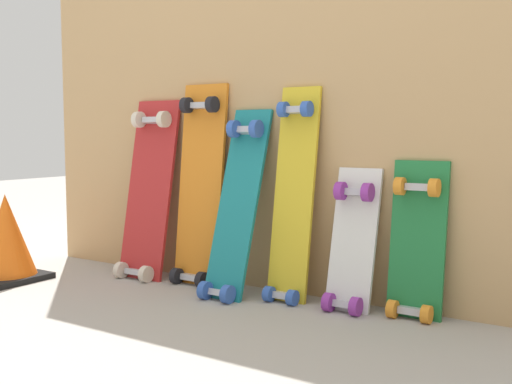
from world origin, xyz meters
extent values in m
plane|color=#9E9991|center=(0.00, 0.00, 0.00)|extent=(12.00, 12.00, 0.00)
cube|color=tan|center=(0.00, 0.07, 0.84)|extent=(2.43, 0.04, 1.67)
cube|color=#B22626|center=(-0.57, -0.04, 0.35)|extent=(0.23, 0.17, 0.82)
cube|color=#B7B7BF|center=(-0.57, -0.12, 0.03)|extent=(0.11, 0.04, 0.03)
cube|color=#B7B7BF|center=(-0.57, 0.00, 0.67)|extent=(0.11, 0.04, 0.03)
cylinder|color=beige|center=(-0.65, -0.14, 0.03)|extent=(0.03, 0.07, 0.07)
cylinder|color=beige|center=(-0.50, -0.14, 0.03)|extent=(0.03, 0.07, 0.07)
cylinder|color=beige|center=(-0.65, -0.02, 0.68)|extent=(0.03, 0.07, 0.07)
cylinder|color=beige|center=(-0.50, -0.02, 0.68)|extent=(0.03, 0.07, 0.07)
cube|color=orange|center=(-0.31, -0.01, 0.38)|extent=(0.21, 0.11, 0.88)
cube|color=#B7B7BF|center=(-0.31, -0.07, 0.03)|extent=(0.10, 0.04, 0.03)
cube|color=#B7B7BF|center=(-0.31, 0.01, 0.73)|extent=(0.10, 0.04, 0.03)
cylinder|color=black|center=(-0.38, -0.09, 0.03)|extent=(0.03, 0.06, 0.06)
cylinder|color=black|center=(-0.25, -0.09, 0.03)|extent=(0.03, 0.06, 0.06)
cylinder|color=black|center=(-0.38, -0.01, 0.73)|extent=(0.03, 0.06, 0.06)
cylinder|color=black|center=(-0.25, -0.01, 0.73)|extent=(0.03, 0.06, 0.06)
cube|color=#197A7F|center=(-0.08, -0.08, 0.32)|extent=(0.17, 0.26, 0.78)
cube|color=#B7B7BF|center=(-0.08, -0.20, 0.03)|extent=(0.08, 0.04, 0.03)
cube|color=#B7B7BF|center=(-0.08, -0.01, 0.63)|extent=(0.08, 0.04, 0.03)
cylinder|color=#3359B2|center=(-0.13, -0.21, 0.03)|extent=(0.03, 0.07, 0.07)
cylinder|color=#3359B2|center=(-0.03, -0.21, 0.03)|extent=(0.03, 0.07, 0.07)
cylinder|color=#3359B2|center=(-0.13, -0.02, 0.63)|extent=(0.03, 0.07, 0.07)
cylinder|color=#3359B2|center=(-0.03, -0.02, 0.63)|extent=(0.03, 0.07, 0.07)
cube|color=gold|center=(0.13, -0.02, 0.36)|extent=(0.16, 0.14, 0.86)
cube|color=#B7B7BF|center=(0.13, -0.09, 0.03)|extent=(0.07, 0.04, 0.03)
cube|color=#B7B7BF|center=(0.13, 0.00, 0.70)|extent=(0.07, 0.04, 0.03)
cylinder|color=#3359B2|center=(0.08, -0.11, 0.03)|extent=(0.03, 0.06, 0.06)
cylinder|color=#3359B2|center=(0.18, -0.11, 0.03)|extent=(0.03, 0.06, 0.06)
cylinder|color=#3359B2|center=(0.08, -0.01, 0.71)|extent=(0.03, 0.06, 0.06)
cylinder|color=#3359B2|center=(0.18, -0.01, 0.71)|extent=(0.03, 0.06, 0.06)
cube|color=silver|center=(0.38, -0.02, 0.21)|extent=(0.16, 0.14, 0.56)
cube|color=#B7B7BF|center=(0.38, -0.09, 0.03)|extent=(0.07, 0.04, 0.03)
cube|color=#B7B7BF|center=(0.38, 0.00, 0.41)|extent=(0.07, 0.04, 0.03)
cylinder|color=purple|center=(0.32, -0.10, 0.03)|extent=(0.03, 0.06, 0.06)
cylinder|color=purple|center=(0.43, -0.10, 0.03)|extent=(0.03, 0.06, 0.06)
cylinder|color=purple|center=(0.32, -0.02, 0.41)|extent=(0.03, 0.06, 0.06)
cylinder|color=purple|center=(0.43, -0.02, 0.41)|extent=(0.03, 0.06, 0.06)
cube|color=#1E7238|center=(0.60, 0.01, 0.23)|extent=(0.19, 0.08, 0.59)
cube|color=#B7B7BF|center=(0.60, -0.04, 0.03)|extent=(0.08, 0.04, 0.03)
cube|color=#B7B7BF|center=(0.60, 0.01, 0.44)|extent=(0.08, 0.04, 0.03)
cylinder|color=orange|center=(0.54, -0.06, 0.03)|extent=(0.03, 0.06, 0.06)
cylinder|color=orange|center=(0.65, -0.06, 0.03)|extent=(0.03, 0.06, 0.06)
cylinder|color=orange|center=(0.54, -0.01, 0.44)|extent=(0.03, 0.06, 0.06)
cylinder|color=orange|center=(0.65, -0.01, 0.44)|extent=(0.03, 0.06, 0.06)
cube|color=black|center=(-1.02, -0.43, 0.01)|extent=(0.27, 0.27, 0.02)
cone|color=orange|center=(-1.02, -0.43, 0.19)|extent=(0.24, 0.24, 0.34)
camera|label=1|loc=(1.27, -2.01, 0.62)|focal=43.70mm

